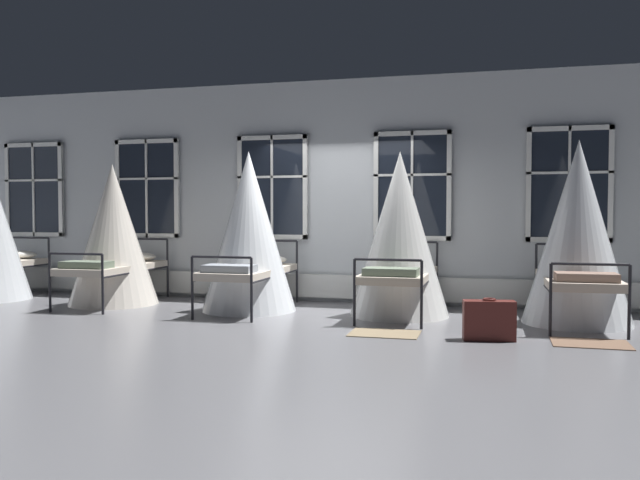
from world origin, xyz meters
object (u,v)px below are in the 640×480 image
(cot_fourth, at_px, (400,236))
(cot_fifth, at_px, (578,235))
(cot_third, at_px, (249,233))
(suitcase_dark, at_px, (489,320))
(cot_second, at_px, (113,236))

(cot_fourth, height_order, cot_fifth, cot_fifth)
(cot_third, distance_m, cot_fifth, 4.42)
(cot_fifth, bearing_deg, cot_fourth, 86.29)
(cot_third, bearing_deg, suitcase_dark, -112.44)
(suitcase_dark, bearing_deg, cot_fourth, 119.79)
(cot_second, xyz_separation_m, cot_fifth, (6.67, -0.07, 0.08))
(cot_fifth, distance_m, suitcase_dark, 1.98)
(suitcase_dark, bearing_deg, cot_fifth, 44.00)
(cot_third, height_order, cot_fourth, cot_third)
(cot_third, bearing_deg, cot_second, 88.37)
(cot_second, distance_m, suitcase_dark, 5.86)
(cot_second, xyz_separation_m, cot_third, (2.25, -0.07, 0.06))
(cot_second, height_order, suitcase_dark, cot_second)
(cot_fifth, relative_size, suitcase_dark, 3.97)
(cot_fourth, xyz_separation_m, suitcase_dark, (1.21, -1.49, -0.87))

